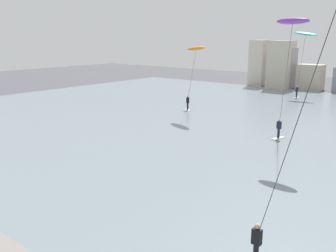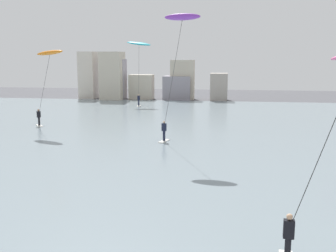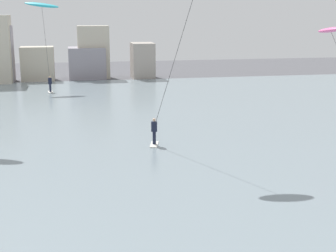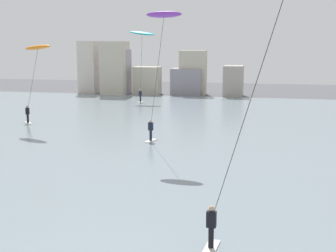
{
  "view_description": "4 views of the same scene",
  "coord_description": "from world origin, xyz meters",
  "views": [
    {
      "loc": [
        9.64,
        -1.33,
        8.27
      ],
      "look_at": [
        -2.13,
        13.02,
        3.86
      ],
      "focal_mm": 40.57,
      "sensor_mm": 36.0,
      "label": 1
    },
    {
      "loc": [
        2.1,
        -1.45,
        6.55
      ],
      "look_at": [
        -0.39,
        15.95,
        3.42
      ],
      "focal_mm": 40.75,
      "sensor_mm": 36.0,
      "label": 2
    },
    {
      "loc": [
        -7.11,
        -0.79,
        7.94
      ],
      "look_at": [
        -3.4,
        18.05,
        3.48
      ],
      "focal_mm": 52.78,
      "sensor_mm": 36.0,
      "label": 3
    },
    {
      "loc": [
        6.03,
        -5.25,
        7.49
      ],
      "look_at": [
        1.2,
        17.16,
        3.27
      ],
      "focal_mm": 48.94,
      "sensor_mm": 36.0,
      "label": 4
    }
  ],
  "objects": [
    {
      "name": "kitesurfer_orange",
      "position": [
        -13.32,
        31.06,
        6.33
      ],
      "size": [
        4.46,
        3.43,
        7.27
      ],
      "color": "silver",
      "rests_on": "water_bay"
    },
    {
      "name": "far_shore_buildings",
      "position": [
        -11.29,
        59.02,
        3.03
      ],
      "size": [
        23.93,
        5.95,
        7.62
      ],
      "color": "beige",
      "rests_on": "ground"
    },
    {
      "name": "water_bay",
      "position": [
        0.0,
        31.08,
        0.05
      ],
      "size": [
        84.0,
        52.0,
        0.1
      ],
      "primitive_type": "cube",
      "color": "gray",
      "rests_on": "ground"
    },
    {
      "name": "kitesurfer_cyan",
      "position": [
        -9.69,
        51.95,
        7.93
      ],
      "size": [
        3.46,
        4.36,
        8.97
      ],
      "color": "silver",
      "rests_on": "water_bay"
    },
    {
      "name": "kitesurfer_purple",
      "position": [
        -0.92,
        24.98,
        7.94
      ],
      "size": [
        3.34,
        4.29,
        9.45
      ],
      "color": "silver",
      "rests_on": "water_bay"
    }
  ]
}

